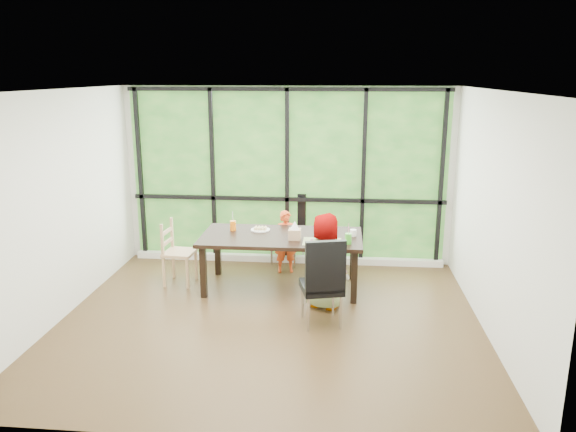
{
  "coord_description": "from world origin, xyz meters",
  "views": [
    {
      "loc": [
        0.8,
        -6.06,
        2.88
      ],
      "look_at": [
        0.13,
        0.97,
        1.05
      ],
      "focal_mm": 34.54,
      "sensor_mm": 36.0,
      "label": 1
    }
  ],
  "objects_px": {
    "chair_interior_leather": "(322,281)",
    "orange_cup": "(233,226)",
    "dining_table": "(281,262)",
    "child_toddler": "(286,242)",
    "tissue_box": "(295,234)",
    "green_cup": "(348,239)",
    "child_older": "(327,261)",
    "white_mug": "(353,233)",
    "plate_near": "(326,242)",
    "chair_end_beech": "(180,253)",
    "chair_window_leather": "(288,230)",
    "plate_far": "(260,230)"
  },
  "relations": [
    {
      "from": "dining_table",
      "to": "orange_cup",
      "type": "bearing_deg",
      "value": 164.65
    },
    {
      "from": "chair_interior_leather",
      "to": "orange_cup",
      "type": "xyz_separation_m",
      "value": [
        -1.29,
        1.28,
        0.28
      ]
    },
    {
      "from": "chair_window_leather",
      "to": "white_mug",
      "type": "relative_size",
      "value": 12.22
    },
    {
      "from": "child_older",
      "to": "white_mug",
      "type": "bearing_deg",
      "value": -93.7
    },
    {
      "from": "dining_table",
      "to": "plate_far",
      "type": "height_order",
      "value": "plate_far"
    },
    {
      "from": "child_toddler",
      "to": "child_older",
      "type": "relative_size",
      "value": 0.76
    },
    {
      "from": "plate_near",
      "to": "white_mug",
      "type": "distance_m",
      "value": 0.47
    },
    {
      "from": "dining_table",
      "to": "green_cup",
      "type": "relative_size",
      "value": 15.8
    },
    {
      "from": "chair_window_leather",
      "to": "chair_interior_leather",
      "type": "xyz_separation_m",
      "value": [
        0.6,
        -2.12,
        0.0
      ]
    },
    {
      "from": "chair_interior_leather",
      "to": "green_cup",
      "type": "bearing_deg",
      "value": -125.39
    },
    {
      "from": "orange_cup",
      "to": "green_cup",
      "type": "height_order",
      "value": "green_cup"
    },
    {
      "from": "chair_end_beech",
      "to": "plate_far",
      "type": "relative_size",
      "value": 3.35
    },
    {
      "from": "dining_table",
      "to": "chair_end_beech",
      "type": "xyz_separation_m",
      "value": [
        -1.43,
        0.03,
        0.08
      ]
    },
    {
      "from": "child_older",
      "to": "white_mug",
      "type": "xyz_separation_m",
      "value": [
        0.33,
        0.67,
        0.18
      ]
    },
    {
      "from": "plate_far",
      "to": "green_cup",
      "type": "bearing_deg",
      "value": -22.59
    },
    {
      "from": "chair_end_beech",
      "to": "chair_window_leather",
      "type": "bearing_deg",
      "value": -50.45
    },
    {
      "from": "dining_table",
      "to": "plate_near",
      "type": "height_order",
      "value": "plate_near"
    },
    {
      "from": "plate_near",
      "to": "white_mug",
      "type": "xyz_separation_m",
      "value": [
        0.35,
        0.32,
        0.04
      ]
    },
    {
      "from": "chair_window_leather",
      "to": "plate_far",
      "type": "relative_size",
      "value": 4.02
    },
    {
      "from": "dining_table",
      "to": "child_toddler",
      "type": "height_order",
      "value": "child_toddler"
    },
    {
      "from": "green_cup",
      "to": "chair_window_leather",
      "type": "bearing_deg",
      "value": 124.59
    },
    {
      "from": "chair_window_leather",
      "to": "chair_end_beech",
      "type": "distance_m",
      "value": 1.74
    },
    {
      "from": "chair_interior_leather",
      "to": "child_older",
      "type": "height_order",
      "value": "child_older"
    },
    {
      "from": "chair_window_leather",
      "to": "plate_far",
      "type": "bearing_deg",
      "value": -94.25
    },
    {
      "from": "chair_window_leather",
      "to": "tissue_box",
      "type": "relative_size",
      "value": 6.73
    },
    {
      "from": "chair_end_beech",
      "to": "plate_near",
      "type": "distance_m",
      "value": 2.09
    },
    {
      "from": "chair_interior_leather",
      "to": "plate_far",
      "type": "height_order",
      "value": "chair_interior_leather"
    },
    {
      "from": "green_cup",
      "to": "orange_cup",
      "type": "bearing_deg",
      "value": 163.26
    },
    {
      "from": "child_toddler",
      "to": "tissue_box",
      "type": "relative_size",
      "value": 5.8
    },
    {
      "from": "chair_end_beech",
      "to": "child_older",
      "type": "distance_m",
      "value": 2.17
    },
    {
      "from": "green_cup",
      "to": "chair_interior_leather",
      "type": "bearing_deg",
      "value": -111.14
    },
    {
      "from": "child_older",
      "to": "orange_cup",
      "type": "height_order",
      "value": "child_older"
    },
    {
      "from": "chair_interior_leather",
      "to": "plate_near",
      "type": "xyz_separation_m",
      "value": [
        0.03,
        0.84,
        0.22
      ]
    },
    {
      "from": "plate_near",
      "to": "orange_cup",
      "type": "height_order",
      "value": "orange_cup"
    },
    {
      "from": "chair_interior_leather",
      "to": "child_older",
      "type": "relative_size",
      "value": 0.88
    },
    {
      "from": "chair_window_leather",
      "to": "green_cup",
      "type": "relative_size",
      "value": 7.88
    },
    {
      "from": "chair_end_beech",
      "to": "tissue_box",
      "type": "height_order",
      "value": "chair_end_beech"
    },
    {
      "from": "child_older",
      "to": "child_toddler",
      "type": "bearing_deg",
      "value": -40.42
    },
    {
      "from": "chair_end_beech",
      "to": "plate_far",
      "type": "height_order",
      "value": "chair_end_beech"
    },
    {
      "from": "chair_interior_leather",
      "to": "tissue_box",
      "type": "relative_size",
      "value": 6.73
    },
    {
      "from": "dining_table",
      "to": "orange_cup",
      "type": "height_order",
      "value": "orange_cup"
    },
    {
      "from": "tissue_box",
      "to": "chair_interior_leather",
      "type": "bearing_deg",
      "value": -67.25
    },
    {
      "from": "chair_window_leather",
      "to": "chair_interior_leather",
      "type": "relative_size",
      "value": 1.0
    },
    {
      "from": "chair_end_beech",
      "to": "plate_near",
      "type": "relative_size",
      "value": 3.44
    },
    {
      "from": "white_mug",
      "to": "tissue_box",
      "type": "bearing_deg",
      "value": -164.01
    },
    {
      "from": "tissue_box",
      "to": "plate_near",
      "type": "bearing_deg",
      "value": -12.68
    },
    {
      "from": "dining_table",
      "to": "child_older",
      "type": "relative_size",
      "value": 1.77
    },
    {
      "from": "child_older",
      "to": "orange_cup",
      "type": "xyz_separation_m",
      "value": [
        -1.34,
        0.79,
        0.21
      ]
    },
    {
      "from": "child_toddler",
      "to": "white_mug",
      "type": "bearing_deg",
      "value": -42.79
    },
    {
      "from": "orange_cup",
      "to": "tissue_box",
      "type": "xyz_separation_m",
      "value": [
        0.89,
        -0.35,
        0.0
      ]
    }
  ]
}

